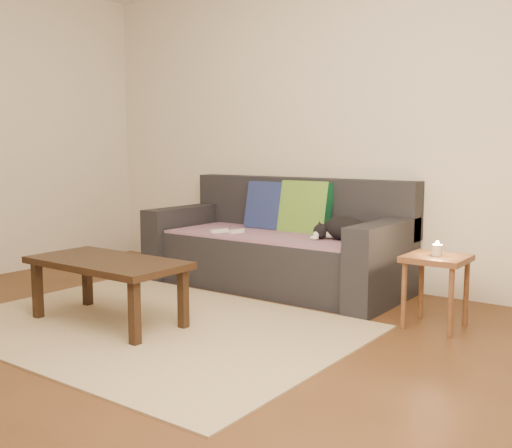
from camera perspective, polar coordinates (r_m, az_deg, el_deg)
name	(u,v)px	position (r m, az deg, el deg)	size (l,w,h in m)	color
ground	(133,333)	(3.77, -11.63, -10.13)	(4.50, 4.50, 0.00)	brown
back_wall	(307,126)	(5.16, 4.87, 9.24)	(4.50, 0.04, 2.60)	beige
sofa	(278,248)	(4.87, 2.12, -2.33)	(2.10, 0.94, 0.87)	#232328
throw_blanket	(272,235)	(4.77, 1.50, -1.04)	(1.66, 0.74, 0.02)	#41294C
cushion_navy	(268,206)	(5.08, 1.19, 1.73)	(0.40, 0.10, 0.40)	#0F1E43
cushion_green	(305,208)	(4.88, 4.72, 1.49)	(0.44, 0.11, 0.44)	#0A4629
cat	(343,229)	(4.48, 8.28, -0.44)	(0.41, 0.30, 0.18)	black
wii_remote_a	(219,231)	(4.83, -3.52, -0.65)	(0.15, 0.04, 0.03)	white
wii_remote_b	(236,231)	(4.80, -1.89, -0.70)	(0.15, 0.04, 0.03)	white
side_table	(436,268)	(3.89, 16.79, -4.06)	(0.37, 0.37, 0.46)	brown
candle	(437,250)	(3.87, 16.85, -2.36)	(0.06, 0.06, 0.09)	beige
rug	(151,326)	(3.87, -9.97, -9.56)	(2.50, 1.80, 0.01)	tan
coffee_table	(107,268)	(3.91, -13.97, -4.05)	(1.05, 0.53, 0.42)	black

